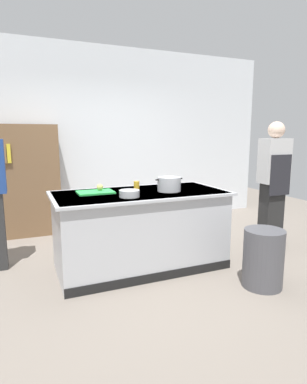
# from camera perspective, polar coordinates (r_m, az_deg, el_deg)

# --- Properties ---
(ground_plane) EXTENTS (10.00, 10.00, 0.00)m
(ground_plane) POSITION_cam_1_polar(r_m,az_deg,el_deg) (3.95, -2.27, -12.96)
(ground_plane) COLOR slate
(back_wall) EXTENTS (6.40, 0.12, 3.00)m
(back_wall) POSITION_cam_1_polar(r_m,az_deg,el_deg) (5.65, -10.01, 9.48)
(back_wall) COLOR silver
(back_wall) RESTS_ON ground_plane
(counter_island) EXTENTS (1.98, 0.98, 0.90)m
(counter_island) POSITION_cam_1_polar(r_m,az_deg,el_deg) (3.79, -2.32, -6.48)
(counter_island) COLOR #B7BABF
(counter_island) RESTS_ON ground_plane
(cutting_board) EXTENTS (0.40, 0.28, 0.02)m
(cutting_board) POSITION_cam_1_polar(r_m,az_deg,el_deg) (3.68, -10.24, -0.04)
(cutting_board) COLOR green
(cutting_board) RESTS_ON counter_island
(onion) EXTENTS (0.07, 0.07, 0.07)m
(onion) POSITION_cam_1_polar(r_m,az_deg,el_deg) (3.73, -9.47, 0.86)
(onion) COLOR tan
(onion) RESTS_ON cutting_board
(stock_pot) EXTENTS (0.34, 0.27, 0.17)m
(stock_pot) POSITION_cam_1_polar(r_m,az_deg,el_deg) (3.74, 2.77, 1.41)
(stock_pot) COLOR #B7BABF
(stock_pot) RESTS_ON counter_island
(mixing_bowl) EXTENTS (0.22, 0.22, 0.07)m
(mixing_bowl) POSITION_cam_1_polar(r_m,az_deg,el_deg) (3.40, -4.28, -0.26)
(mixing_bowl) COLOR #B7BABF
(mixing_bowl) RESTS_ON counter_island
(juice_cup) EXTENTS (0.07, 0.07, 0.10)m
(juice_cup) POSITION_cam_1_polar(r_m,az_deg,el_deg) (3.86, -3.01, 1.20)
(juice_cup) COLOR yellow
(juice_cup) RESTS_ON counter_island
(trash_bin) EXTENTS (0.41, 0.41, 0.60)m
(trash_bin) POSITION_cam_1_polar(r_m,az_deg,el_deg) (3.54, 18.83, -11.05)
(trash_bin) COLOR #4C4C51
(trash_bin) RESTS_ON ground_plane
(person_chef) EXTENTS (0.38, 0.25, 1.72)m
(person_chef) POSITION_cam_1_polar(r_m,az_deg,el_deg) (4.67, 20.42, 1.68)
(person_chef) COLOR #252525
(person_chef) RESTS_ON ground_plane
(bookshelf) EXTENTS (1.10, 0.31, 1.70)m
(bookshelf) POSITION_cam_1_polar(r_m,az_deg,el_deg) (5.25, -22.28, 1.74)
(bookshelf) COLOR brown
(bookshelf) RESTS_ON ground_plane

